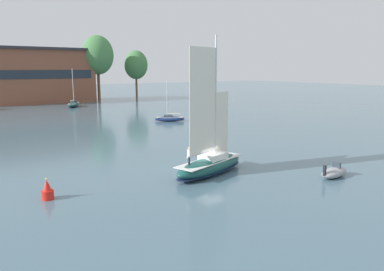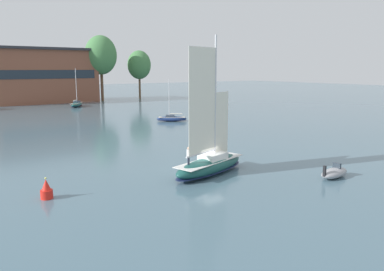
# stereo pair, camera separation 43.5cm
# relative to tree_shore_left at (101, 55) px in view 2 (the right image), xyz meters

# --- Properties ---
(ground_plane) EXTENTS (400.00, 400.00, 0.00)m
(ground_plane) POSITION_rel_tree_shore_left_xyz_m (-22.65, -84.04, -13.91)
(ground_plane) COLOR slate
(waterfront_building) EXTENTS (30.18, 15.72, 15.80)m
(waterfront_building) POSITION_rel_tree_shore_left_xyz_m (-16.09, 5.34, -5.96)
(waterfront_building) COLOR brown
(waterfront_building) RESTS_ON ground
(tree_shore_left) EXTENTS (9.65, 9.65, 19.87)m
(tree_shore_left) POSITION_rel_tree_shore_left_xyz_m (0.00, 0.00, 0.00)
(tree_shore_left) COLOR brown
(tree_shore_left) RESTS_ON ground
(tree_shore_right) EXTENTS (7.67, 7.67, 15.79)m
(tree_shore_right) POSITION_rel_tree_shore_left_xyz_m (13.73, 1.48, -2.85)
(tree_shore_right) COLOR brown
(tree_shore_right) RESTS_ON ground
(sailboat_main) EXTENTS (9.85, 5.09, 13.04)m
(sailboat_main) POSITION_rel_tree_shore_left_xyz_m (-22.64, -84.04, -12.87)
(sailboat_main) COLOR #194C47
(sailboat_main) RESTS_ON ground
(sailboat_moored_near_marina) EXTENTS (5.66, 4.61, 7.95)m
(sailboat_moored_near_marina) POSITION_rel_tree_shore_left_xyz_m (-6.58, -51.24, -13.36)
(sailboat_moored_near_marina) COLOR navy
(sailboat_moored_near_marina) RESTS_ON ground
(sailboat_moored_mid_channel) EXTENTS (5.66, 7.16, 9.96)m
(sailboat_moored_mid_channel) POSITION_rel_tree_shore_left_xyz_m (-12.62, -13.65, -13.23)
(sailboat_moored_mid_channel) COLOR #194C47
(sailboat_moored_mid_channel) RESTS_ON ground
(sailboat_moored_far_slip) EXTENTS (7.07, 5.18, 9.66)m
(sailboat_moored_far_slip) POSITION_rel_tree_shore_left_xyz_m (12.68, -37.00, -13.25)
(sailboat_moored_far_slip) COLOR #232328
(sailboat_moored_far_slip) RESTS_ON ground
(motor_tender) EXTENTS (3.87, 1.87, 1.44)m
(motor_tender) POSITION_rel_tree_shore_left_xyz_m (-14.03, -91.71, -13.44)
(motor_tender) COLOR #99999E
(motor_tender) RESTS_ON ground
(channel_buoy) EXTENTS (0.94, 0.94, 1.72)m
(channel_buoy) POSITION_rel_tree_shore_left_xyz_m (-37.34, -82.33, -13.23)
(channel_buoy) COLOR red
(channel_buoy) RESTS_ON ground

